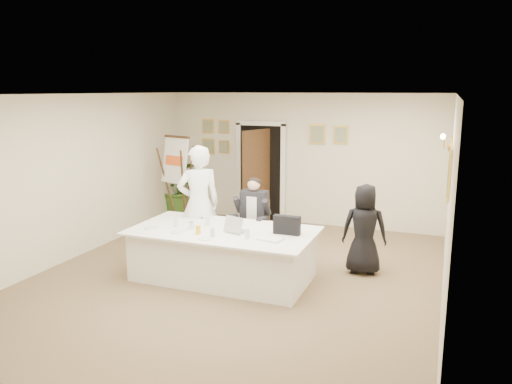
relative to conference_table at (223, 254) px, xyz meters
The scene contains 28 objects.
floor 0.44m from the conference_table, 32.90° to the left, with size 7.00×7.00×0.00m, color brown.
ceiling 2.42m from the conference_table, 32.90° to the left, with size 6.00×7.00×0.02m, color white.
wall_back 3.75m from the conference_table, 87.25° to the left, with size 6.00×0.10×2.80m, color beige.
wall_front 3.54m from the conference_table, 87.07° to the right, with size 6.00×0.10×2.80m, color beige.
wall_left 3.00m from the conference_table, behind, with size 0.10×7.00×2.80m, color beige.
wall_right 3.33m from the conference_table, ahead, with size 0.10×7.00×2.80m, color beige.
doorway 3.57m from the conference_table, 101.67° to the left, with size 1.14×0.86×2.20m.
pictures_back_wall 3.92m from the conference_table, 99.92° to the left, with size 3.40×0.06×0.80m, color gold, non-canonical shape.
pictures_right_wall 3.67m from the conference_table, 22.66° to the left, with size 0.06×2.20×0.80m, color gold, non-canonical shape.
wall_sconce 3.75m from the conference_table, 23.12° to the left, with size 0.20×0.30×0.24m, color #B38939, non-canonical shape.
conference_table is the anchor object (origin of this frame).
seated_man 1.14m from the conference_table, 86.76° to the left, with size 0.61×0.65×1.42m, color black, non-canonical shape.
flip_chart 3.17m from the conference_table, 131.72° to the left, with size 0.69×0.51×1.90m.
standing_man 1.12m from the conference_table, 139.88° to the left, with size 0.72×0.47×1.97m, color white.
standing_woman 2.24m from the conference_table, 27.15° to the left, with size 0.70×0.46×1.44m, color black.
potted_palm 4.23m from the conference_table, 128.41° to the left, with size 1.16×1.01×1.29m, color #386421.
laptop 0.57m from the conference_table, ahead, with size 0.32×0.35×0.28m, color #B7BABC, non-canonical shape.
laptop_bag 1.12m from the conference_table, ahead, with size 0.40×0.11×0.28m, color black.
paper_stack 0.97m from the conference_table, 15.66° to the right, with size 0.33×0.23×0.03m, color white.
plate_left 1.18m from the conference_table, 163.98° to the right, with size 0.22×0.22×0.01m, color white.
plate_mid 0.79m from the conference_table, 146.75° to the right, with size 0.20×0.20×0.01m, color white.
plate_near 0.65m from the conference_table, 93.32° to the right, with size 0.21×0.21×0.01m, color white.
glass_a 0.89m from the conference_table, behind, with size 0.07×0.07×0.14m, color silver.
glass_b 0.60m from the conference_table, 87.32° to the right, with size 0.07×0.07×0.14m, color silver.
glass_c 0.74m from the conference_table, 28.80° to the right, with size 0.07×0.07×0.14m, color silver.
glass_d 0.59m from the conference_table, 154.71° to the left, with size 0.07×0.07×0.14m, color silver.
oj_glass 0.61m from the conference_table, 125.63° to the right, with size 0.07×0.07×0.13m, color yellow.
steel_jug 0.65m from the conference_table, 164.42° to the right, with size 0.09×0.09×0.11m, color silver.
Camera 1 is at (2.94, -6.75, 2.87)m, focal length 35.00 mm.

